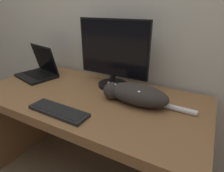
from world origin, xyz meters
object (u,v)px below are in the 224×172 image
laptop (39,70)px  monitor (113,54)px  external_keyboard (58,111)px  cat (135,94)px

laptop → monitor: bearing=23.8°
monitor → external_keyboard: bearing=-100.2°
laptop → external_keyboard: laptop is taller
monitor → external_keyboard: monitor is taller
laptop → external_keyboard: (0.57, -0.37, -0.04)m
cat → laptop: bearing=178.3°
monitor → external_keyboard: 0.55m
laptop → cat: laptop is taller
cat → external_keyboard: bearing=-135.2°
monitor → laptop: (-0.66, -0.12, -0.19)m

